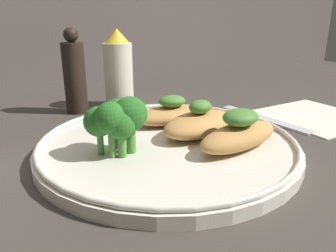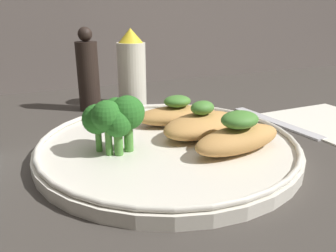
{
  "view_description": "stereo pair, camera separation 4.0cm",
  "coord_description": "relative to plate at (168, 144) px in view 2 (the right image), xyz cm",
  "views": [
    {
      "loc": [
        -19.11,
        -32.44,
        16.5
      ],
      "look_at": [
        0.0,
        0.0,
        3.4
      ],
      "focal_mm": 35.0,
      "sensor_mm": 36.0,
      "label": 1
    },
    {
      "loc": [
        -15.57,
        -34.28,
        16.5
      ],
      "look_at": [
        0.0,
        0.0,
        3.4
      ],
      "focal_mm": 35.0,
      "sensor_mm": 36.0,
      "label": 2
    }
  ],
  "objects": [
    {
      "name": "plate",
      "position": [
        0.0,
        0.0,
        0.0
      ],
      "size": [
        31.86,
        31.86,
        2.0
      ],
      "color": "silver",
      "rests_on": "ground_plane"
    },
    {
      "name": "sauce_bottle",
      "position": [
        3.14,
        23.0,
        5.67
      ],
      "size": [
        5.17,
        5.17,
        13.92
      ],
      "color": "silver",
      "rests_on": "ground_plane"
    },
    {
      "name": "grilled_meat_back",
      "position": [
        3.99,
        5.63,
        1.89
      ],
      "size": [
        12.38,
        6.88,
        4.14
      ],
      "color": "tan",
      "rests_on": "plate"
    },
    {
      "name": "grilled_meat_front",
      "position": [
        6.04,
        -6.05,
        2.24
      ],
      "size": [
        12.45,
        6.25,
        4.73
      ],
      "color": "tan",
      "rests_on": "plate"
    },
    {
      "name": "broccoli_bunch",
      "position": [
        -6.75,
        -0.47,
        4.55
      ],
      "size": [
        6.76,
        5.43,
        6.52
      ],
      "color": "#4C8E38",
      "rests_on": "plate"
    },
    {
      "name": "napkin",
      "position": [
        28.43,
        -0.38,
        -0.79
      ],
      "size": [
        15.64,
        15.64,
        0.4
      ],
      "color": "silver",
      "rests_on": "ground_plane"
    },
    {
      "name": "grilled_meat_middle",
      "position": [
        4.77,
        -0.27,
        2.0
      ],
      "size": [
        12.64,
        8.78,
        4.61
      ],
      "color": "tan",
      "rests_on": "plate"
    },
    {
      "name": "ground_plane",
      "position": [
        0.0,
        0.0,
        -1.49
      ],
      "size": [
        180.0,
        180.0,
        1.0
      ],
      "primitive_type": "cube",
      "color": "#3D3833"
    },
    {
      "name": "fork",
      "position": [
        20.05,
        3.3,
        -0.69
      ],
      "size": [
        3.21,
        17.24,
        0.6
      ],
      "color": "silver",
      "rests_on": "ground_plane"
    },
    {
      "name": "pepper_grinder",
      "position": [
        -4.8,
        23.0,
        5.5
      ],
      "size": [
        3.72,
        3.72,
        14.27
      ],
      "color": "black",
      "rests_on": "ground_plane"
    }
  ]
}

